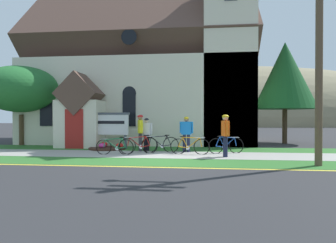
{
  "coord_description": "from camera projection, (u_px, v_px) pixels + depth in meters",
  "views": [
    {
      "loc": [
        1.71,
        -11.17,
        1.64
      ],
      "look_at": [
        0.01,
        3.42,
        1.46
      ],
      "focal_mm": 31.82,
      "sensor_mm": 36.0,
      "label": 1
    }
  ],
  "objects": [
    {
      "name": "curb_paint_stripe",
      "position": [
        79.0,
        166.0,
        10.13
      ],
      "size": [
        28.0,
        0.16,
        0.01
      ],
      "primitive_type": "cube",
      "color": "yellow",
      "rests_on": "ground"
    },
    {
      "name": "cyclist_in_red_jersey",
      "position": [
        140.0,
        129.0,
        14.58
      ],
      "size": [
        0.35,
        0.7,
        1.79
      ],
      "color": "#2D2D33",
      "rests_on": "ground"
    },
    {
      "name": "bicycle_blue",
      "position": [
        139.0,
        145.0,
        13.6
      ],
      "size": [
        1.68,
        0.64,
        0.86
      ],
      "color": "black",
      "rests_on": "ground"
    },
    {
      "name": "cyclist_in_white_jersey",
      "position": [
        186.0,
        131.0,
        14.19
      ],
      "size": [
        0.65,
        0.33,
        1.7
      ],
      "color": "#191E38",
      "rests_on": "ground"
    },
    {
      "name": "grass_verge",
      "position": [
        91.0,
        161.0,
        11.26
      ],
      "size": [
        32.0,
        1.98,
        0.01
      ],
      "primitive_type": "cube",
      "color": "#2D6628",
      "rests_on": "ground"
    },
    {
      "name": "bicycle_green",
      "position": [
        160.0,
        144.0,
        14.07
      ],
      "size": [
        1.78,
        0.13,
        0.86
      ],
      "color": "black",
      "rests_on": "ground"
    },
    {
      "name": "bicycle_black",
      "position": [
        190.0,
        146.0,
        13.31
      ],
      "size": [
        1.77,
        0.15,
        0.84
      ],
      "color": "black",
      "rests_on": "ground"
    },
    {
      "name": "church_sign",
      "position": [
        110.0,
        125.0,
        15.86
      ],
      "size": [
        2.2,
        0.28,
        1.92
      ],
      "color": "#474C56",
      "rests_on": "ground"
    },
    {
      "name": "flower_bed",
      "position": [
        107.0,
        148.0,
        15.42
      ],
      "size": [
        1.88,
        1.88,
        0.34
      ],
      "color": "#382319",
      "rests_on": "ground"
    },
    {
      "name": "bicycle_silver",
      "position": [
        115.0,
        146.0,
        13.22
      ],
      "size": [
        1.7,
        0.14,
        0.81
      ],
      "color": "black",
      "rests_on": "ground"
    },
    {
      "name": "bicycle_orange",
      "position": [
        226.0,
        145.0,
        13.68
      ],
      "size": [
        1.65,
        0.53,
        0.83
      ],
      "color": "black",
      "rests_on": "ground"
    },
    {
      "name": "ground",
      "position": [
        169.0,
        150.0,
        15.28
      ],
      "size": [
        140.0,
        140.0,
        0.0
      ],
      "primitive_type": "plane",
      "color": "#2B2B2D"
    },
    {
      "name": "distant_hill",
      "position": [
        230.0,
        125.0,
        71.23
      ],
      "size": [
        99.73,
        42.8,
        27.0
      ],
      "primitive_type": "ellipsoid",
      "color": "#847A5B",
      "rests_on": "ground"
    },
    {
      "name": "roadside_conifer",
      "position": [
        285.0,
        76.0,
        18.94
      ],
      "size": [
        3.92,
        3.92,
        6.46
      ],
      "color": "#3D2D1E",
      "rests_on": "ground"
    },
    {
      "name": "yard_deciduous_tree",
      "position": [
        21.0,
        89.0,
        17.73
      ],
      "size": [
        4.65,
        4.65,
        4.71
      ],
      "color": "#4C3823",
      "rests_on": "ground"
    },
    {
      "name": "cyclist_in_orange_jersey",
      "position": [
        147.0,
        132.0,
        14.65
      ],
      "size": [
        0.61,
        0.38,
        1.62
      ],
      "color": "black",
      "rests_on": "ground"
    },
    {
      "name": "church_lawn",
      "position": [
        124.0,
        148.0,
        15.92
      ],
      "size": [
        24.0,
        2.37,
        0.01
      ],
      "primitive_type": "cube",
      "color": "#2D6628",
      "rests_on": "ground"
    },
    {
      "name": "church_building",
      "position": [
        150.0,
        75.0,
        21.21
      ],
      "size": [
        14.9,
        10.88,
        12.68
      ],
      "color": "beige",
      "rests_on": "ground"
    },
    {
      "name": "cyclist_in_yellow_jersey",
      "position": [
        225.0,
        132.0,
        12.38
      ],
      "size": [
        0.33,
        0.77,
        1.77
      ],
      "color": "#191E38",
      "rests_on": "ground"
    },
    {
      "name": "utility_pole",
      "position": [
        316.0,
        21.0,
        10.11
      ],
      "size": [
        3.12,
        0.28,
        8.93
      ],
      "color": "brown",
      "rests_on": "ground"
    },
    {
      "name": "sidewalk_slab",
      "position": [
        110.0,
        154.0,
        13.49
      ],
      "size": [
        32.0,
        2.52,
        0.01
      ],
      "primitive_type": "cube",
      "color": "#99968E",
      "rests_on": "ground"
    }
  ]
}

